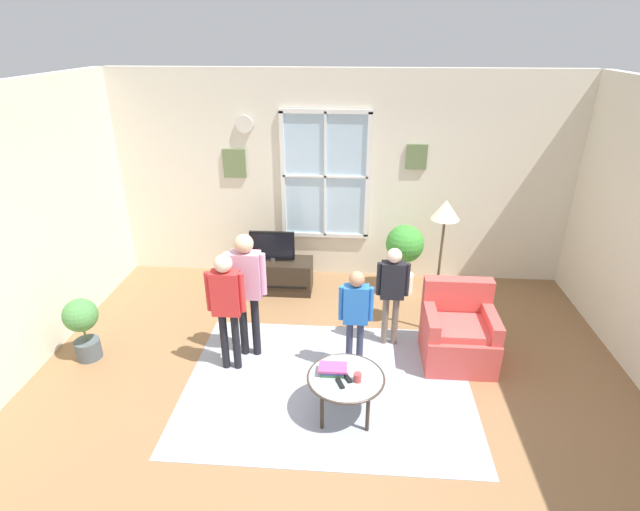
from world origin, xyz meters
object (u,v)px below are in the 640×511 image
Objects in this scene: potted_plant_corner at (82,324)px; cup at (357,377)px; coffee_table at (346,379)px; potted_plant_by_window at (404,250)px; tv_stand at (274,275)px; remote_near_cup at (347,378)px; person_red_shirt at (226,300)px; television at (272,246)px; armchair at (458,333)px; floor_lamp at (444,224)px; remote_near_books at (340,383)px; book_stack at (333,369)px; person_pink_shirt at (246,282)px; person_blue_shirt at (356,310)px; person_black_shirt at (392,286)px.

cup is at bearing -13.62° from potted_plant_corner.
potted_plant_by_window reaches higher than coffee_table.
tv_stand is at bearing 43.44° from potted_plant_corner.
remote_near_cup reaches higher than coffee_table.
potted_plant_by_window is at bearing 43.52° from person_red_shirt.
armchair is at bearing -31.94° from television.
floor_lamp is (1.02, 1.55, 0.96)m from remote_near_cup.
floor_lamp is (0.31, -0.98, 0.77)m from potted_plant_by_window.
remote_near_books is at bearing -139.44° from armchair.
floor_lamp is at bearing 107.91° from armchair.
coffee_table is 0.13m from remote_near_books.
book_stack is 0.18m from remote_near_books.
person_pink_shirt is 1.49× the size of potted_plant_by_window.
tv_stand is 2.53m from potted_plant_corner.
person_red_shirt is (-0.18, -1.78, 0.62)m from tv_stand.
person_blue_shirt is (1.17, -0.20, -0.18)m from person_pink_shirt.
person_pink_shirt is (-1.20, 0.94, 0.44)m from cup.
potted_plant_by_window is at bearing 41.54° from person_pink_shirt.
cup is 3.10m from potted_plant_corner.
tv_stand is 12.73× the size of cup.
person_red_shirt is 1.70m from potted_plant_corner.
person_pink_shirt is at bearing 140.54° from remote_near_cup.
television is 4.40× the size of remote_near_books.
cup is 0.05× the size of floor_lamp.
coffee_table is 0.05m from remote_near_cup.
tv_stand is at bearing 112.26° from remote_near_books.
tv_stand reaches higher than coffee_table.
remote_near_books is 1.52m from person_pink_shirt.
tv_stand is 0.89× the size of person_black_shirt.
person_blue_shirt is at bearing -138.93° from floor_lamp.
person_pink_shirt is (-0.02, -1.52, 0.24)m from television.
tv_stand is at bearing 114.16° from coffee_table.
coffee_table is 0.99× the size of potted_plant_corner.
person_blue_shirt is (0.08, 0.69, 0.34)m from coffee_table.
remote_near_cup is at bearing 163.19° from cup.
potted_plant_corner is at bearing -175.88° from armchair.
person_red_shirt reaches higher than book_stack.
remote_near_books is 0.10m from remote_near_cup.
remote_near_cup is at bearing -123.34° from floor_lamp.
person_blue_shirt is 0.71× the size of floor_lamp.
armchair is 0.71× the size of person_black_shirt.
book_stack is 0.36× the size of potted_plant_corner.
remote_near_cup is 1.51m from person_pink_shirt.
remote_near_cup is (1.09, -2.43, 0.22)m from tv_stand.
person_blue_shirt reaches higher than potted_plant_corner.
cup is 1.35m from person_black_shirt.
person_pink_shirt is at bearing 136.39° from remote_near_books.
potted_plant_corner is at bearing -179.69° from person_blue_shirt.
remote_near_cup is (0.06, 0.08, 0.00)m from remote_near_books.
potted_plant_corner is 0.44× the size of floor_lamp.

